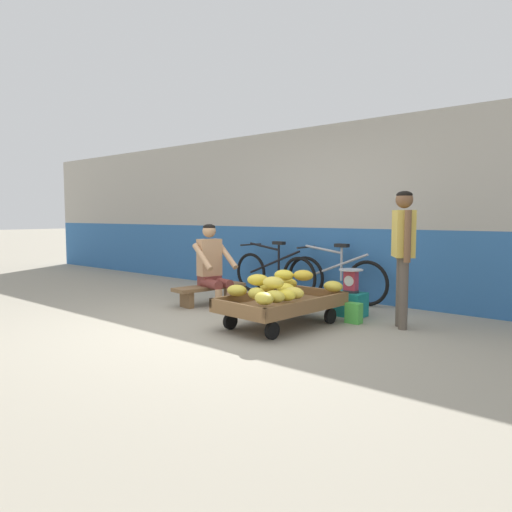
% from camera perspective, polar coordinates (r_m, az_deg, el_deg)
% --- Properties ---
extents(ground_plane, '(80.00, 80.00, 0.00)m').
position_cam_1_polar(ground_plane, '(5.43, -5.45, -8.57)').
color(ground_plane, gray).
extents(back_wall, '(16.00, 0.30, 2.62)m').
position_cam_1_polar(back_wall, '(7.43, 9.67, 5.18)').
color(back_wall, '#2D609E').
rests_on(back_wall, ground).
extents(banana_cart, '(0.94, 1.50, 0.36)m').
position_cam_1_polar(banana_cart, '(5.46, 3.08, -5.92)').
color(banana_cart, brown).
rests_on(banana_cart, ground).
extents(banana_pile, '(0.90, 1.39, 0.26)m').
position_cam_1_polar(banana_pile, '(5.35, 2.83, -3.74)').
color(banana_pile, yellow).
rests_on(banana_pile, banana_cart).
extents(low_bench, '(0.45, 1.13, 0.27)m').
position_cam_1_polar(low_bench, '(6.83, -5.56, -4.10)').
color(low_bench, brown).
rests_on(low_bench, ground).
extents(vendor_seated, '(0.73, 0.58, 1.14)m').
position_cam_1_polar(vendor_seated, '(6.70, -5.21, -1.09)').
color(vendor_seated, tan).
rests_on(vendor_seated, ground).
extents(plastic_crate, '(0.36, 0.28, 0.30)m').
position_cam_1_polar(plastic_crate, '(6.12, 11.23, -5.68)').
color(plastic_crate, '#19847F').
rests_on(plastic_crate, ground).
extents(weighing_scale, '(0.30, 0.30, 0.29)m').
position_cam_1_polar(weighing_scale, '(6.08, 11.27, -2.87)').
color(weighing_scale, '#28282D').
rests_on(weighing_scale, plastic_crate).
extents(bicycle_near_left, '(1.66, 0.48, 0.86)m').
position_cam_1_polar(bicycle_near_left, '(7.59, 2.13, -2.01)').
color(bicycle_near_left, black).
rests_on(bicycle_near_left, ground).
extents(bicycle_far_left, '(1.66, 0.48, 0.86)m').
position_cam_1_polar(bicycle_far_left, '(7.06, 9.41, -2.58)').
color(bicycle_far_left, black).
rests_on(bicycle_far_left, ground).
extents(customer_adult, '(0.35, 0.42, 1.53)m').
position_cam_1_polar(customer_adult, '(5.54, 17.18, 1.45)').
color(customer_adult, brown).
rests_on(customer_adult, ground).
extents(shopping_bag, '(0.18, 0.12, 0.24)m').
position_cam_1_polar(shopping_bag, '(5.74, 11.60, -6.69)').
color(shopping_bag, green).
rests_on(shopping_bag, ground).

